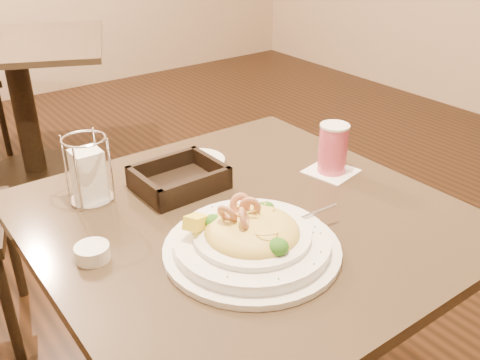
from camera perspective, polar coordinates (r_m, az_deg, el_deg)
main_table at (r=1.35m, az=0.52°, el=-12.43°), size 0.90×0.90×0.76m
background_table at (r=3.11m, az=-22.42°, el=9.23°), size 1.19×1.19×0.76m
pasta_bowl at (r=1.07m, az=1.24°, el=-6.26°), size 0.40×0.36×0.12m
drink_glass at (r=1.39m, az=9.88°, el=3.28°), size 0.14×0.14×0.13m
bread_basket at (r=1.32m, az=-6.51°, el=-0.03°), size 0.21×0.17×0.06m
napkin_caddy at (r=1.29m, az=-15.85°, el=0.64°), size 0.10×0.10×0.16m
side_plate at (r=1.46m, az=-4.50°, el=2.08°), size 0.17×0.17×0.01m
butter_ramekin at (r=1.10m, az=-15.47°, el=-7.46°), size 0.09×0.09×0.03m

